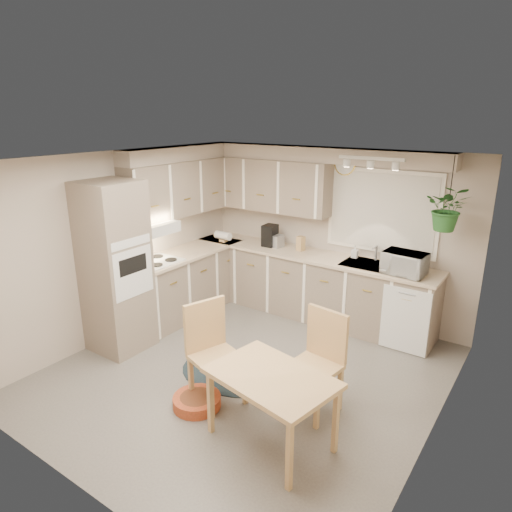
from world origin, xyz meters
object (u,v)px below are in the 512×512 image
at_px(chair_left, 217,356).
at_px(pet_bed, 197,401).
at_px(chair_back, 313,365).
at_px(braided_rug, 237,371).
at_px(dining_table, 271,409).
at_px(microwave, 405,261).

xyz_separation_m(chair_left, pet_bed, (-0.12, -0.20, -0.46)).
bearing_deg(chair_back, braided_rug, 0.90).
bearing_deg(dining_table, braided_rug, 141.97).
bearing_deg(chair_left, braided_rug, -143.69).
xyz_separation_m(chair_left, microwave, (1.11, 2.28, 0.59)).
distance_m(dining_table, pet_bed, 0.94).
height_order(chair_left, pet_bed, chair_left).
bearing_deg(pet_bed, braided_rug, 94.36).
xyz_separation_m(dining_table, microwave, (0.33, 2.49, 0.77)).
height_order(braided_rug, pet_bed, pet_bed).
bearing_deg(chair_back, pet_bed, 39.82).
bearing_deg(chair_left, microwave, 172.80).
bearing_deg(chair_left, pet_bed, -11.80).
relative_size(chair_left, pet_bed, 2.14).
bearing_deg(pet_bed, chair_back, 31.91).
relative_size(dining_table, chair_back, 1.06).
height_order(dining_table, chair_back, chair_back).
distance_m(chair_left, chair_back, 0.96).
height_order(chair_back, microwave, microwave).
xyz_separation_m(dining_table, chair_left, (-0.78, 0.20, 0.18)).
bearing_deg(braided_rug, chair_back, -7.00).
relative_size(chair_back, braided_rug, 0.78).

